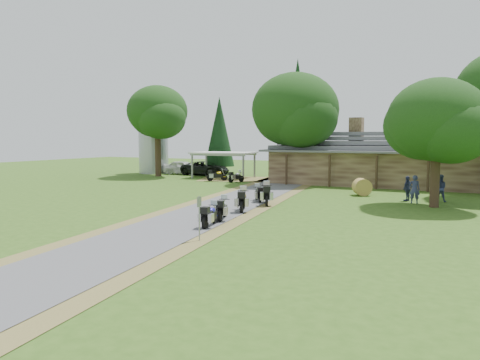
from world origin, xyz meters
The scene contains 24 objects.
ground centered at (0.00, 0.00, 0.00)m, with size 120.00×120.00×0.00m, color #315217.
driveway centered at (-0.50, 4.00, 0.00)m, with size 46.00×46.00×0.00m, color #4E4E51.
lodge centered at (6.00, 24.00, 2.45)m, with size 21.40×9.40×4.90m, color #4F3728, non-canonical shape.
silo centered at (-21.40, 25.44, 3.57)m, with size 3.52×3.52×7.15m, color gray.
carport centered at (-10.69, 23.52, 1.38)m, with size 6.36×4.24×2.76m, color silver, non-canonical shape.
car_white_sedan centered at (-17.12, 25.41, 1.02)m, with size 6.10×2.58×2.03m, color silver.
car_dark_suv centered at (-14.12, 25.39, 1.20)m, with size 6.27×2.67×2.40m, color black.
motorcycle_row_a centered at (1.93, -0.87, 0.60)m, with size 1.76×0.57×1.21m, color #21209A, non-canonical shape.
motorcycle_row_b centered at (1.56, 1.03, 0.63)m, with size 1.84×0.60×1.26m, color #B0B3B8, non-canonical shape.
motorcycle_row_c centered at (1.20, 4.12, 0.70)m, with size 2.05×0.67×1.40m, color gold, non-canonical shape.
motorcycle_row_d centered at (1.41, 7.17, 0.73)m, with size 2.13×0.69×1.45m, color #C5511D, non-canonical shape.
motorcycle_row_e centered at (0.35, 8.21, 0.58)m, with size 1.70×0.55×1.16m, color black, non-canonical shape.
motorcycle_carport_a centered at (-9.51, 19.97, 0.61)m, with size 1.79×0.58×1.22m, color gold, non-canonical shape.
motorcycle_carport_b centered at (-7.23, 19.69, 0.58)m, with size 1.69×0.55×1.16m, color gray, non-canonical shape.
person_a centered at (9.83, 12.02, 1.09)m, with size 0.62×0.45×2.19m, color navy.
person_b centered at (11.24, 13.65, 1.08)m, with size 0.61×0.44×2.16m, color navy.
person_c centered at (9.27, 13.06, 1.00)m, with size 0.57×0.41×2.01m, color navy.
hay_bale centered at (5.84, 14.76, 0.63)m, with size 1.27×1.27×1.16m, color olive.
sign_post centered at (3.13, -3.82, 0.94)m, with size 0.34×0.06×1.89m, color gray, non-canonical shape.
oak_lodge_left centered at (-1.84, 21.19, 5.55)m, with size 8.07×8.07×11.11m, color black, non-canonical shape.
oak_driveway centered at (11.12, 10.86, 4.35)m, with size 5.99×5.99×8.69m, color black, non-canonical shape.
oak_silo centered at (-18.16, 21.98, 5.80)m, with size 6.64×6.64×11.59m, color black, non-canonical shape.
cedar_near centered at (-3.99, 27.72, 6.36)m, with size 3.71×3.71×12.71m, color black.
cedar_far centered at (-13.76, 28.08, 4.53)m, with size 3.51×3.51×9.07m, color black.
Camera 1 is at (13.30, -20.21, 4.32)m, focal length 35.00 mm.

